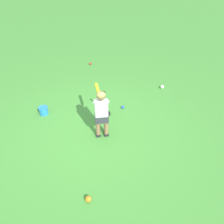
# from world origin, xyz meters

# --- Properties ---
(ground_plane) EXTENTS (40.00, 40.00, 0.00)m
(ground_plane) POSITION_xyz_m (0.00, 0.00, 0.00)
(ground_plane) COLOR #479338
(child_batter) EXTENTS (0.70, 0.56, 1.08)m
(child_batter) POSITION_xyz_m (0.18, 0.05, 0.65)
(child_batter) COLOR #232328
(child_batter) RESTS_ON ground
(play_ball_by_bucket) EXTENTS (0.07, 0.07, 0.07)m
(play_ball_by_bucket) POSITION_xyz_m (-0.10, 1.05, 0.04)
(play_ball_by_bucket) COLOR blue
(play_ball_by_bucket) RESTS_ON ground
(play_ball_center_lawn) EXTENTS (0.10, 0.10, 0.10)m
(play_ball_center_lawn) POSITION_xyz_m (1.12, -1.20, 0.05)
(play_ball_center_lawn) COLOR orange
(play_ball_center_lawn) RESTS_ON ground
(play_ball_near_batter) EXTENTS (0.07, 0.07, 0.07)m
(play_ball_near_batter) POSITION_xyz_m (-2.41, 2.12, 0.04)
(play_ball_near_batter) COLOR red
(play_ball_near_batter) RESTS_ON ground
(play_ball_far_left) EXTENTS (0.10, 0.10, 0.10)m
(play_ball_far_left) POSITION_xyz_m (0.08, 2.47, 0.05)
(play_ball_far_left) COLOR white
(play_ball_far_left) RESTS_ON ground
(batting_tee) EXTENTS (0.28, 0.28, 0.62)m
(batting_tee) POSITION_xyz_m (-0.27, 0.58, 0.10)
(batting_tee) COLOR black
(batting_tee) RESTS_ON ground
(toy_bucket) EXTENTS (0.22, 0.22, 0.19)m
(toy_bucket) POSITION_xyz_m (-1.31, -0.38, 0.10)
(toy_bucket) COLOR #2884DB
(toy_bucket) RESTS_ON ground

